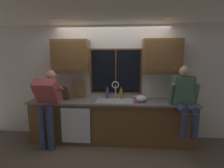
{
  "coord_description": "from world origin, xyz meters",
  "views": [
    {
      "loc": [
        0.29,
        -3.84,
        1.86
      ],
      "look_at": [
        0.01,
        -0.3,
        1.28
      ],
      "focal_mm": 27.24,
      "sensor_mm": 36.0,
      "label": 1
    }
  ],
  "objects_px": {
    "knife_block": "(66,95)",
    "person_standing": "(48,101)",
    "person_sitting_on_counter": "(185,96)",
    "cutting_board": "(79,89)",
    "mixing_bowl": "(140,99)",
    "bottle_tall_clear": "(121,93)",
    "bottle_green_glass": "(107,93)",
    "soap_dispenser": "(135,100)"
  },
  "relations": [
    {
      "from": "soap_dispenser",
      "to": "bottle_green_glass",
      "type": "bearing_deg",
      "value": 146.51
    },
    {
      "from": "person_sitting_on_counter",
      "to": "soap_dispenser",
      "type": "height_order",
      "value": "person_sitting_on_counter"
    },
    {
      "from": "person_standing",
      "to": "person_sitting_on_counter",
      "type": "distance_m",
      "value": 2.7
    },
    {
      "from": "mixing_bowl",
      "to": "soap_dispenser",
      "type": "height_order",
      "value": "soap_dispenser"
    },
    {
      "from": "soap_dispenser",
      "to": "bottle_green_glass",
      "type": "height_order",
      "value": "bottle_green_glass"
    },
    {
      "from": "person_standing",
      "to": "soap_dispenser",
      "type": "height_order",
      "value": "person_standing"
    },
    {
      "from": "person_sitting_on_counter",
      "to": "cutting_board",
      "type": "relative_size",
      "value": 3.17
    },
    {
      "from": "bottle_green_glass",
      "to": "bottle_tall_clear",
      "type": "height_order",
      "value": "bottle_green_glass"
    },
    {
      "from": "person_sitting_on_counter",
      "to": "cutting_board",
      "type": "height_order",
      "value": "person_sitting_on_counter"
    },
    {
      "from": "knife_block",
      "to": "bottle_tall_clear",
      "type": "distance_m",
      "value": 1.21
    },
    {
      "from": "person_standing",
      "to": "knife_block",
      "type": "bearing_deg",
      "value": 49.74
    },
    {
      "from": "person_standing",
      "to": "knife_block",
      "type": "distance_m",
      "value": 0.43
    },
    {
      "from": "mixing_bowl",
      "to": "bottle_tall_clear",
      "type": "height_order",
      "value": "bottle_tall_clear"
    },
    {
      "from": "person_standing",
      "to": "person_sitting_on_counter",
      "type": "height_order",
      "value": "person_sitting_on_counter"
    },
    {
      "from": "person_standing",
      "to": "cutting_board",
      "type": "relative_size",
      "value": 3.96
    },
    {
      "from": "knife_block",
      "to": "cutting_board",
      "type": "height_order",
      "value": "cutting_board"
    },
    {
      "from": "soap_dispenser",
      "to": "bottle_tall_clear",
      "type": "height_order",
      "value": "bottle_tall_clear"
    },
    {
      "from": "person_standing",
      "to": "soap_dispenser",
      "type": "distance_m",
      "value": 1.76
    },
    {
      "from": "person_sitting_on_counter",
      "to": "soap_dispenser",
      "type": "xyz_separation_m",
      "value": [
        -0.94,
        0.08,
        -0.11
      ]
    },
    {
      "from": "person_standing",
      "to": "bottle_tall_clear",
      "type": "distance_m",
      "value": 1.56
    },
    {
      "from": "bottle_green_glass",
      "to": "person_standing",
      "type": "bearing_deg",
      "value": -155.26
    },
    {
      "from": "person_sitting_on_counter",
      "to": "mixing_bowl",
      "type": "relative_size",
      "value": 4.68
    },
    {
      "from": "mixing_bowl",
      "to": "bottle_green_glass",
      "type": "bearing_deg",
      "value": 163.59
    },
    {
      "from": "bottle_tall_clear",
      "to": "knife_block",
      "type": "bearing_deg",
      "value": -169.02
    },
    {
      "from": "bottle_tall_clear",
      "to": "mixing_bowl",
      "type": "bearing_deg",
      "value": -29.51
    },
    {
      "from": "bottle_tall_clear",
      "to": "soap_dispenser",
      "type": "bearing_deg",
      "value": -55.18
    },
    {
      "from": "person_sitting_on_counter",
      "to": "knife_block",
      "type": "bearing_deg",
      "value": 173.66
    },
    {
      "from": "mixing_bowl",
      "to": "cutting_board",
      "type": "bearing_deg",
      "value": 171.04
    },
    {
      "from": "knife_block",
      "to": "bottle_tall_clear",
      "type": "xyz_separation_m",
      "value": [
        1.19,
        0.23,
        0.0
      ]
    },
    {
      "from": "knife_block",
      "to": "person_standing",
      "type": "bearing_deg",
      "value": -130.26
    },
    {
      "from": "person_standing",
      "to": "mixing_bowl",
      "type": "relative_size",
      "value": 5.85
    },
    {
      "from": "knife_block",
      "to": "bottle_green_glass",
      "type": "distance_m",
      "value": 0.9
    },
    {
      "from": "mixing_bowl",
      "to": "soap_dispenser",
      "type": "distance_m",
      "value": 0.22
    },
    {
      "from": "knife_block",
      "to": "bottle_tall_clear",
      "type": "height_order",
      "value": "knife_block"
    },
    {
      "from": "cutting_board",
      "to": "bottle_tall_clear",
      "type": "distance_m",
      "value": 0.96
    },
    {
      "from": "person_sitting_on_counter",
      "to": "knife_block",
      "type": "xyz_separation_m",
      "value": [
        -2.42,
        0.27,
        -0.08
      ]
    },
    {
      "from": "person_standing",
      "to": "mixing_bowl",
      "type": "height_order",
      "value": "person_standing"
    },
    {
      "from": "person_standing",
      "to": "cutting_board",
      "type": "bearing_deg",
      "value": 46.23
    },
    {
      "from": "bottle_green_glass",
      "to": "bottle_tall_clear",
      "type": "xyz_separation_m",
      "value": [
        0.31,
        0.02,
        -0.01
      ]
    },
    {
      "from": "cutting_board",
      "to": "mixing_bowl",
      "type": "relative_size",
      "value": 1.48
    },
    {
      "from": "person_sitting_on_counter",
      "to": "mixing_bowl",
      "type": "bearing_deg",
      "value": 162.1
    },
    {
      "from": "mixing_bowl",
      "to": "person_sitting_on_counter",
      "type": "bearing_deg",
      "value": -17.9
    }
  ]
}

